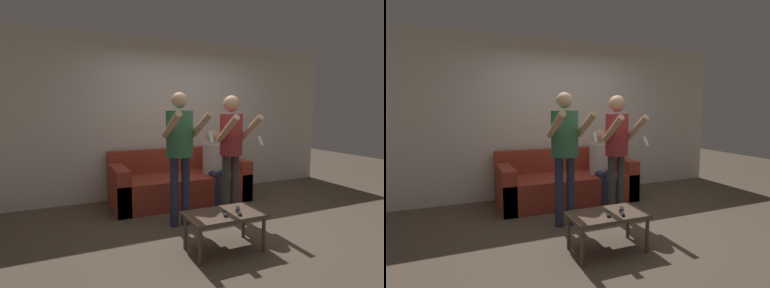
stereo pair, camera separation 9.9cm
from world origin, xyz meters
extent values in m
plane|color=brown|center=(0.00, 0.00, 0.00)|extent=(14.00, 14.00, 0.00)
cube|color=silver|center=(0.00, 1.81, 1.35)|extent=(6.40, 0.06, 2.70)
cube|color=#9E3828|center=(-0.10, 1.28, 0.22)|extent=(2.19, 0.92, 0.45)
cube|color=#9E3828|center=(-0.10, 1.66, 0.64)|extent=(2.19, 0.16, 0.39)
cube|color=#9E3828|center=(-1.10, 1.28, 0.33)|extent=(0.20, 0.92, 0.66)
cube|color=#9E3828|center=(0.90, 1.28, 0.33)|extent=(0.20, 0.92, 0.66)
cylinder|color=#282D47|center=(-0.56, 0.34, 0.45)|extent=(0.11, 0.11, 0.91)
cylinder|color=#282D47|center=(-0.40, 0.34, 0.45)|extent=(0.11, 0.11, 0.91)
cylinder|color=#337047|center=(-0.48, 0.34, 1.20)|extent=(0.35, 0.35, 0.58)
sphere|color=tan|center=(-0.48, 0.34, 1.62)|extent=(0.20, 0.20, 0.20)
cylinder|color=tan|center=(-0.67, 0.10, 1.32)|extent=(0.08, 0.52, 0.35)
cylinder|color=tan|center=(-0.28, 0.10, 1.32)|extent=(0.08, 0.52, 0.35)
cube|color=white|center=(-0.28, -0.14, 1.18)|extent=(0.04, 0.09, 0.13)
cylinder|color=#383838|center=(0.21, 0.34, 0.44)|extent=(0.11, 0.11, 0.88)
cylinder|color=#383838|center=(0.35, 0.34, 0.44)|extent=(0.11, 0.11, 0.88)
cylinder|color=#9E2D33|center=(0.28, 0.34, 1.16)|extent=(0.31, 0.31, 0.56)
sphere|color=tan|center=(0.28, 0.34, 1.58)|extent=(0.22, 0.22, 0.22)
cylinder|color=tan|center=(0.10, 0.13, 1.26)|extent=(0.08, 0.47, 0.37)
cylinder|color=tan|center=(0.45, 0.13, 1.26)|extent=(0.08, 0.47, 0.37)
cube|color=white|center=(0.45, -0.08, 1.10)|extent=(0.04, 0.10, 0.12)
cylinder|color=#282D47|center=(0.35, 0.84, 0.22)|extent=(0.11, 0.11, 0.45)
cylinder|color=#282D47|center=(0.50, 0.84, 0.22)|extent=(0.11, 0.11, 0.45)
cylinder|color=#282D47|center=(0.35, 1.00, 0.47)|extent=(0.11, 0.32, 0.11)
cylinder|color=#282D47|center=(0.50, 1.00, 0.47)|extent=(0.11, 0.32, 0.11)
cylinder|color=silver|center=(0.42, 1.16, 0.70)|extent=(0.33, 0.33, 0.50)
sphere|color=tan|center=(0.42, 1.16, 1.07)|extent=(0.20, 0.20, 0.20)
cube|color=brown|center=(-0.30, -0.50, 0.39)|extent=(0.82, 0.47, 0.04)
cylinder|color=brown|center=(-0.67, -0.69, 0.19)|extent=(0.04, 0.04, 0.37)
cylinder|color=brown|center=(0.07, -0.69, 0.19)|extent=(0.04, 0.04, 0.37)
cylinder|color=brown|center=(-0.67, -0.30, 0.19)|extent=(0.04, 0.04, 0.37)
cylinder|color=brown|center=(0.07, -0.30, 0.19)|extent=(0.04, 0.04, 0.37)
cube|color=black|center=(-0.17, -0.58, 0.42)|extent=(0.08, 0.15, 0.02)
cube|color=black|center=(-0.32, -0.55, 0.42)|extent=(0.09, 0.15, 0.02)
cube|color=black|center=(-0.12, -0.48, 0.42)|extent=(0.11, 0.14, 0.02)
camera|label=1|loc=(-1.84, -3.17, 1.51)|focal=28.00mm
camera|label=2|loc=(-1.75, -3.21, 1.51)|focal=28.00mm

